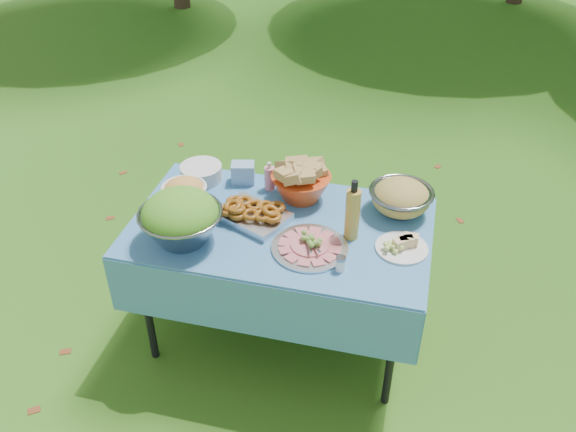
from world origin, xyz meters
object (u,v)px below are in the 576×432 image
object	(u,v)px
picnic_table	(281,283)
salad_bowl	(181,218)
pasta_bowl_steel	(401,197)
plate_stack	(201,172)
charcuterie_platter	(310,242)
bread_bowl	(301,181)
oil_bottle	(353,210)

from	to	relation	value
picnic_table	salad_bowl	size ratio (longest dim) A/B	3.73
salad_bowl	pasta_bowl_steel	world-z (taller)	salad_bowl
salad_bowl	plate_stack	distance (m)	0.55
salad_bowl	charcuterie_platter	bearing A→B (deg)	7.51
bread_bowl	pasta_bowl_steel	distance (m)	0.51
salad_bowl	charcuterie_platter	world-z (taller)	salad_bowl
picnic_table	bread_bowl	size ratio (longest dim) A/B	4.70
oil_bottle	salad_bowl	bearing A→B (deg)	-164.36
picnic_table	pasta_bowl_steel	distance (m)	0.77
picnic_table	charcuterie_platter	world-z (taller)	charcuterie_platter
plate_stack	pasta_bowl_steel	distance (m)	1.08
oil_bottle	bread_bowl	bearing A→B (deg)	138.74
pasta_bowl_steel	plate_stack	bearing A→B (deg)	177.55
bread_bowl	picnic_table	bearing A→B (deg)	-99.93
picnic_table	bread_bowl	xyz separation A→B (m)	(0.05, 0.26, 0.48)
bread_bowl	pasta_bowl_steel	xyz separation A→B (m)	(0.51, 0.00, -0.02)
charcuterie_platter	bread_bowl	bearing A→B (deg)	108.43
pasta_bowl_steel	bread_bowl	bearing A→B (deg)	-179.92
picnic_table	plate_stack	size ratio (longest dim) A/B	6.45
plate_stack	charcuterie_platter	distance (m)	0.83
pasta_bowl_steel	charcuterie_platter	bearing A→B (deg)	-132.84
salad_bowl	plate_stack	world-z (taller)	salad_bowl
picnic_table	salad_bowl	world-z (taller)	salad_bowl
charcuterie_platter	plate_stack	bearing A→B (deg)	147.19
charcuterie_platter	oil_bottle	size ratio (longest dim) A/B	1.15
picnic_table	charcuterie_platter	xyz separation A→B (m)	(0.18, -0.15, 0.42)
oil_bottle	charcuterie_platter	bearing A→B (deg)	-141.48
picnic_table	oil_bottle	world-z (taller)	oil_bottle
bread_bowl	pasta_bowl_steel	bearing A→B (deg)	0.08
oil_bottle	plate_stack	bearing A→B (deg)	160.12
salad_bowl	bread_bowl	xyz separation A→B (m)	(0.46, 0.48, -0.03)
charcuterie_platter	salad_bowl	bearing A→B (deg)	-172.49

